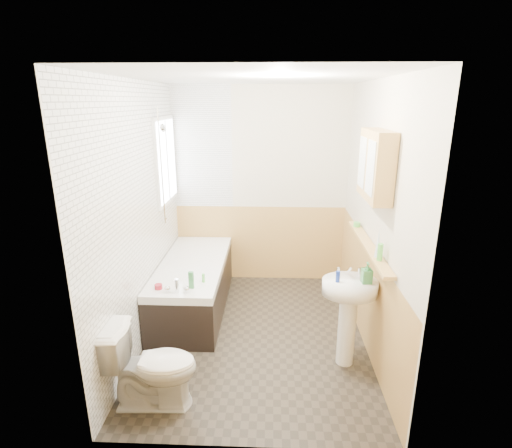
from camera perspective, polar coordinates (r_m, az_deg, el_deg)
The scene contains 26 objects.
floor at distance 4.28m, azimuth -0.08°, elevation -15.50°, with size 2.80×2.80×0.00m, color black.
ceiling at distance 3.60m, azimuth -0.10°, elevation 20.23°, with size 2.80×2.80×0.00m, color white.
wall_back at distance 5.12m, azimuth 0.57°, elevation 5.27°, with size 2.20×0.02×2.50m, color beige.
wall_front at distance 2.43m, azimuth -1.50°, elevation -8.70°, with size 2.20×0.02×2.50m, color beige.
wall_left at distance 3.95m, azimuth -16.39°, elevation 0.93°, with size 0.02×2.80×2.50m, color beige.
wall_right at distance 3.87m, azimuth 16.57°, elevation 0.56°, with size 0.02×2.80×2.50m, color beige.
wainscot_right at distance 4.13m, azimuth 15.38°, elevation -9.45°, with size 0.01×2.80×1.00m, color tan.
wainscot_front at distance 2.86m, azimuth -1.34°, elevation -22.14°, with size 2.20×0.01×1.00m, color tan.
wainscot_back at distance 5.30m, azimuth 0.54°, elevation -2.73°, with size 2.20×0.01×1.00m, color tan.
tile_cladding_left at distance 3.95m, azimuth -16.09°, elevation 0.93°, with size 0.01×2.80×2.50m, color white.
tile_return_back at distance 5.09m, azimuth -7.76°, elevation 10.75°, with size 0.75×0.01×1.50m, color white.
window at distance 4.75m, azimuth -12.68°, elevation 8.82°, with size 0.03×0.79×0.99m.
bathtub at distance 4.67m, azimuth -8.90°, elevation -8.51°, with size 0.70×1.70×0.72m.
shower_riser at distance 4.46m, azimuth -13.36°, elevation 9.17°, with size 0.11×0.08×1.25m.
toilet at distance 3.38m, azimuth -14.60°, elevation -19.05°, with size 0.39×0.70×0.68m, color white.
sink at distance 3.68m, azimuth 13.07°, elevation -11.18°, with size 0.48×0.39×0.93m.
pine_shelf at distance 3.80m, azimuth 15.73°, elevation -2.97°, with size 0.10×1.43×0.03m, color tan.
medicine_cabinet at distance 3.50m, azimuth 16.70°, elevation 8.06°, with size 0.16×0.64×0.57m.
foam_can at distance 3.41m, azimuth 17.31°, elevation -3.86°, with size 0.04×0.04×0.15m, color #59C647.
green_bottle at distance 3.46m, azimuth 17.06°, elevation -2.65°, with size 0.05×0.05×0.24m, color silver.
black_jar at distance 4.27m, azimuth 14.22°, elevation -0.05°, with size 0.07×0.07×0.05m, color #59C647.
soap_bottle at distance 3.55m, azimuth 15.50°, elevation -7.46°, with size 0.08×0.18×0.08m, color #388447.
clear_bottle at distance 3.50m, azimuth 11.61°, elevation -7.38°, with size 0.04×0.04×0.10m, color #19339E.
blue_gel at distance 3.92m, azimuth -9.24°, elevation -7.91°, with size 0.05×0.03×0.17m, color #388447.
cream_jar at distance 3.99m, azimuth -13.76°, elevation -8.68°, with size 0.07×0.07×0.05m, color maroon.
orange_bottle at distance 4.04m, azimuth -7.52°, elevation -7.66°, with size 0.03×0.03×0.09m, color #59C647.
Camera 1 is at (0.15, -3.59, 2.32)m, focal length 28.00 mm.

